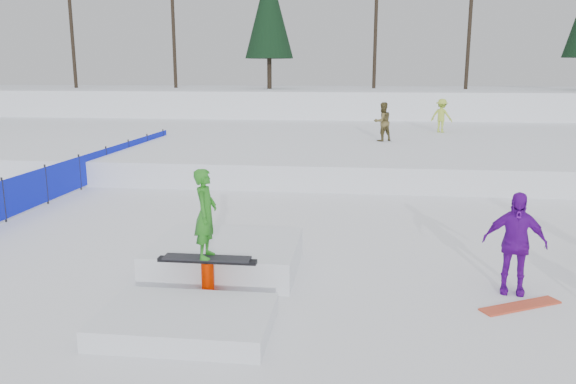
# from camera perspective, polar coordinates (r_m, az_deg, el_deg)

# --- Properties ---
(ground) EXTENTS (120.00, 120.00, 0.00)m
(ground) POSITION_cam_1_polar(r_m,az_deg,el_deg) (10.26, -4.18, -8.31)
(ground) COLOR white
(snow_berm) EXTENTS (60.00, 14.00, 2.40)m
(snow_berm) POSITION_cam_1_polar(r_m,az_deg,el_deg) (39.54, 4.27, 8.71)
(snow_berm) COLOR white
(snow_berm) RESTS_ON ground
(snow_midrise) EXTENTS (50.00, 18.00, 0.80)m
(snow_midrise) POSITION_cam_1_polar(r_m,az_deg,el_deg) (25.69, 2.70, 5.07)
(snow_midrise) COLOR white
(snow_midrise) RESTS_ON ground
(safety_fence) EXTENTS (0.05, 16.00, 1.10)m
(safety_fence) POSITION_cam_1_polar(r_m,az_deg,el_deg) (18.34, -20.40, 1.90)
(safety_fence) COLOR #0C18CA
(safety_fence) RESTS_ON ground
(treeline) EXTENTS (40.24, 4.22, 10.50)m
(treeline) POSITION_cam_1_polar(r_m,az_deg,el_deg) (38.14, 14.07, 17.67)
(treeline) COLOR black
(treeline) RESTS_ON snow_berm
(walker_olive) EXTENTS (0.95, 0.89, 1.56)m
(walker_olive) POSITION_cam_1_polar(r_m,az_deg,el_deg) (23.07, 9.58, 7.05)
(walker_olive) COLOR brown
(walker_olive) RESTS_ON snow_midrise
(walker_ygreen) EXTENTS (1.15, 0.98, 1.54)m
(walker_ygreen) POSITION_cam_1_polar(r_m,az_deg,el_deg) (26.98, 15.33, 7.49)
(walker_ygreen) COLOR #B0CD3E
(walker_ygreen) RESTS_ON snow_midrise
(spectator_purple) EXTENTS (1.06, 0.59, 1.70)m
(spectator_purple) POSITION_cam_1_polar(r_m,az_deg,el_deg) (9.88, 22.03, -4.81)
(spectator_purple) COLOR #650BA4
(spectator_purple) RESTS_ON ground
(loose_board_red) EXTENTS (1.37, 0.91, 0.03)m
(loose_board_red) POSITION_cam_1_polar(r_m,az_deg,el_deg) (9.60, 22.54, -10.63)
(loose_board_red) COLOR #CB4429
(loose_board_red) RESTS_ON ground
(jib_rail_feature) EXTENTS (2.60, 4.40, 2.11)m
(jib_rail_feature) POSITION_cam_1_polar(r_m,az_deg,el_deg) (9.73, -7.27, -7.63)
(jib_rail_feature) COLOR white
(jib_rail_feature) RESTS_ON ground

